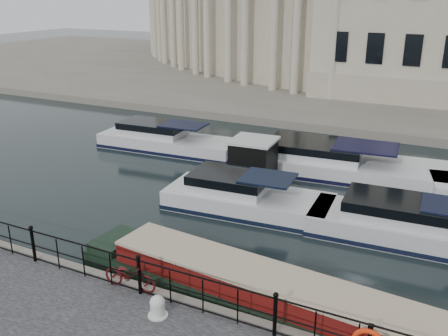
{
  "coord_description": "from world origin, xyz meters",
  "views": [
    {
      "loc": [
        7.42,
        -11.91,
        8.58
      ],
      "look_at": [
        0.5,
        2.0,
        3.0
      ],
      "focal_mm": 40.0,
      "sensor_mm": 36.0,
      "label": 1
    }
  ],
  "objects_px": {
    "mooring_bollard": "(158,307)",
    "bicycle": "(130,275)",
    "narrowboat": "(289,307)",
    "harbour_hut": "(253,163)"
  },
  "relations": [
    {
      "from": "narrowboat",
      "to": "mooring_bollard",
      "type": "bearing_deg",
      "value": -138.44
    },
    {
      "from": "mooring_bollard",
      "to": "bicycle",
      "type": "bearing_deg",
      "value": 152.9
    },
    {
      "from": "mooring_bollard",
      "to": "narrowboat",
      "type": "xyz_separation_m",
      "value": [
        2.86,
        2.11,
        -0.47
      ]
    },
    {
      "from": "bicycle",
      "to": "harbour_hut",
      "type": "distance_m",
      "value": 10.52
    },
    {
      "from": "narrowboat",
      "to": "harbour_hut",
      "type": "bearing_deg",
      "value": 123.86
    },
    {
      "from": "narrowboat",
      "to": "harbour_hut",
      "type": "distance_m",
      "value": 10.4
    },
    {
      "from": "bicycle",
      "to": "narrowboat",
      "type": "xyz_separation_m",
      "value": [
        4.25,
        1.4,
        -0.62
      ]
    },
    {
      "from": "bicycle",
      "to": "narrowboat",
      "type": "height_order",
      "value": "bicycle"
    },
    {
      "from": "bicycle",
      "to": "mooring_bollard",
      "type": "relative_size",
      "value": 2.75
    },
    {
      "from": "narrowboat",
      "to": "harbour_hut",
      "type": "xyz_separation_m",
      "value": [
        -4.99,
        9.1,
        0.59
      ]
    }
  ]
}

